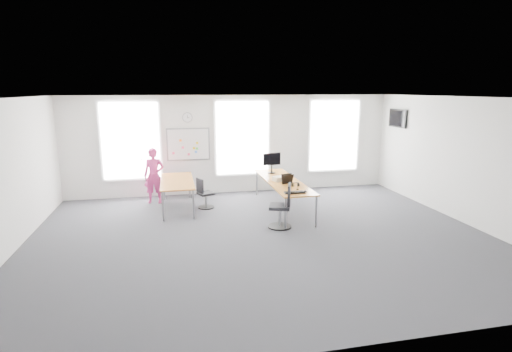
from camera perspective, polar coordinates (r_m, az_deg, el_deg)
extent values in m
plane|color=#27272C|center=(8.87, 0.80, -8.63)|extent=(10.00, 10.00, 0.00)
plane|color=silver|center=(8.29, 0.86, 11.14)|extent=(10.00, 10.00, 0.00)
plane|color=white|center=(12.33, -3.35, 4.50)|extent=(10.00, 0.00, 10.00)
plane|color=white|center=(4.78, 11.73, -8.41)|extent=(10.00, 0.00, 10.00)
plane|color=white|center=(8.82, -32.70, -0.58)|extent=(0.00, 10.00, 10.00)
plane|color=white|center=(10.72, 27.87, 1.92)|extent=(0.00, 10.00, 10.00)
cube|color=white|center=(12.19, -17.46, 4.82)|extent=(1.60, 0.06, 2.20)
cube|color=white|center=(12.32, -1.95, 5.45)|extent=(1.60, 0.06, 2.20)
cube|color=white|center=(13.18, 11.05, 5.68)|extent=(1.60, 0.06, 2.20)
cube|color=orange|center=(10.64, 3.85, -0.75)|extent=(0.86, 3.24, 0.03)
cylinder|color=gray|center=(9.20, 4.25, -5.40)|extent=(0.05, 0.05, 0.75)
cylinder|color=gray|center=(9.42, 8.60, -5.07)|extent=(0.05, 0.05, 0.75)
cylinder|color=gray|center=(12.11, 0.11, -1.03)|extent=(0.05, 0.05, 0.75)
cylinder|color=gray|center=(12.28, 3.50, -0.86)|extent=(0.05, 0.05, 0.75)
cube|color=orange|center=(10.87, -11.21, -0.70)|extent=(0.86, 2.14, 0.03)
cylinder|color=gray|center=(9.99, -13.12, -4.26)|extent=(0.05, 0.05, 0.75)
cylinder|color=gray|center=(10.00, -8.89, -4.07)|extent=(0.05, 0.05, 0.75)
cylinder|color=gray|center=(11.95, -13.00, -1.54)|extent=(0.05, 0.05, 0.75)
cylinder|color=gray|center=(11.96, -9.47, -1.38)|extent=(0.05, 0.05, 0.75)
cylinder|color=black|center=(9.45, 3.39, -7.20)|extent=(0.56, 0.56, 0.03)
cylinder|color=gray|center=(9.37, 3.41, -5.82)|extent=(0.06, 0.06, 0.45)
cube|color=black|center=(9.30, 3.43, -4.38)|extent=(0.60, 0.60, 0.07)
cube|color=black|center=(9.21, 4.78, -2.64)|extent=(0.20, 0.44, 0.48)
cylinder|color=black|center=(11.02, -7.14, -4.44)|extent=(0.44, 0.44, 0.03)
cylinder|color=gray|center=(10.97, -7.17, -3.48)|extent=(0.05, 0.05, 0.36)
cube|color=black|center=(10.92, -7.19, -2.49)|extent=(0.49, 0.49, 0.06)
cube|color=black|center=(10.78, -8.03, -1.39)|extent=(0.18, 0.35, 0.38)
imported|color=#CE337A|center=(11.59, -14.36, 0.05)|extent=(0.63, 0.47, 1.57)
cube|color=white|center=(12.16, -9.64, 4.48)|extent=(1.20, 0.03, 0.90)
cylinder|color=gray|center=(12.08, -9.78, 8.24)|extent=(0.30, 0.04, 0.30)
cube|color=black|center=(13.03, 19.61, 7.78)|extent=(0.06, 0.90, 0.55)
cube|color=black|center=(9.39, 5.53, -2.37)|extent=(0.50, 0.21, 0.02)
ellipsoid|color=black|center=(9.52, 7.10, -2.16)|extent=(0.09, 0.11, 0.04)
cylinder|color=black|center=(9.73, 5.94, -1.90)|extent=(0.08, 0.08, 0.01)
cylinder|color=black|center=(9.99, 5.28, -1.27)|extent=(0.04, 0.09, 0.09)
cylinder|color=black|center=(10.03, 6.06, -1.23)|extent=(0.04, 0.09, 0.09)
cylinder|color=gold|center=(9.99, 5.28, -1.27)|extent=(0.01, 0.10, 0.10)
cube|color=black|center=(10.00, 5.68, -0.96)|extent=(0.16, 0.02, 0.02)
cube|color=black|center=(10.30, 4.44, -0.37)|extent=(0.32, 0.16, 0.26)
cube|color=#FF4D0F|center=(10.23, 4.55, -0.50)|extent=(0.31, 0.17, 0.23)
cube|color=black|center=(10.22, 4.58, -0.47)|extent=(0.33, 0.17, 0.25)
cube|color=beige|center=(10.60, 3.43, -0.37)|extent=(0.41, 0.36, 0.12)
cylinder|color=black|center=(11.57, 2.24, 0.47)|extent=(0.22, 0.22, 0.02)
cylinder|color=black|center=(11.55, 2.24, 1.00)|extent=(0.04, 0.04, 0.22)
cube|color=black|center=(11.48, 2.27, 2.44)|extent=(0.53, 0.12, 0.36)
cube|color=black|center=(11.46, 2.30, 2.42)|extent=(0.49, 0.08, 0.32)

